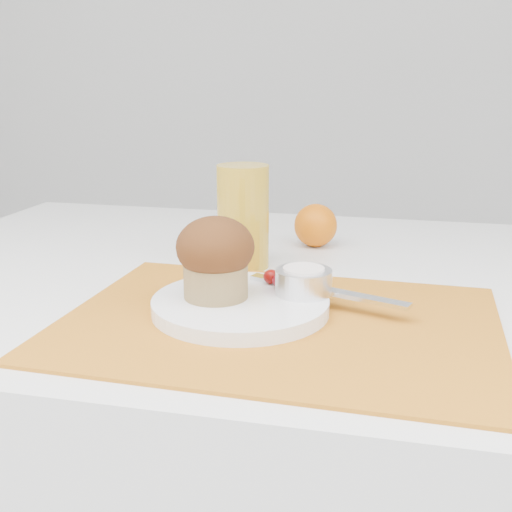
% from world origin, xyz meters
% --- Properties ---
extents(table, '(1.20, 0.80, 0.75)m').
position_xyz_m(table, '(0.00, 0.05, 0.38)').
color(table, white).
rests_on(table, ground).
extents(placemat, '(0.49, 0.37, 0.00)m').
position_xyz_m(placemat, '(0.04, -0.14, 0.75)').
color(placemat, orange).
rests_on(placemat, table).
extents(plate, '(0.24, 0.24, 0.02)m').
position_xyz_m(plate, '(-0.01, -0.12, 0.76)').
color(plate, white).
rests_on(plate, placemat).
extents(ramekin, '(0.08, 0.08, 0.03)m').
position_xyz_m(ramekin, '(0.06, -0.08, 0.79)').
color(ramekin, silver).
rests_on(ramekin, plate).
extents(cream, '(0.06, 0.06, 0.01)m').
position_xyz_m(cream, '(0.06, -0.08, 0.80)').
color(cream, white).
rests_on(cream, ramekin).
extents(raspberry_near, '(0.02, 0.02, 0.02)m').
position_xyz_m(raspberry_near, '(0.01, -0.06, 0.78)').
color(raspberry_near, '#560402').
rests_on(raspberry_near, plate).
extents(raspberry_far, '(0.02, 0.02, 0.02)m').
position_xyz_m(raspberry_far, '(0.03, -0.07, 0.78)').
color(raspberry_far, '#5F020B').
rests_on(raspberry_far, plate).
extents(butter_knife, '(0.20, 0.09, 0.01)m').
position_xyz_m(butter_knife, '(0.08, -0.08, 0.77)').
color(butter_knife, silver).
rests_on(butter_knife, plate).
extents(orange, '(0.07, 0.07, 0.07)m').
position_xyz_m(orange, '(0.03, 0.21, 0.79)').
color(orange, orange).
rests_on(orange, table).
extents(juice_glass, '(0.08, 0.08, 0.15)m').
position_xyz_m(juice_glass, '(-0.06, 0.07, 0.82)').
color(juice_glass, gold).
rests_on(juice_glass, table).
extents(muffin, '(0.09, 0.09, 0.10)m').
position_xyz_m(muffin, '(-0.04, -0.12, 0.82)').
color(muffin, '#997C4A').
rests_on(muffin, plate).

